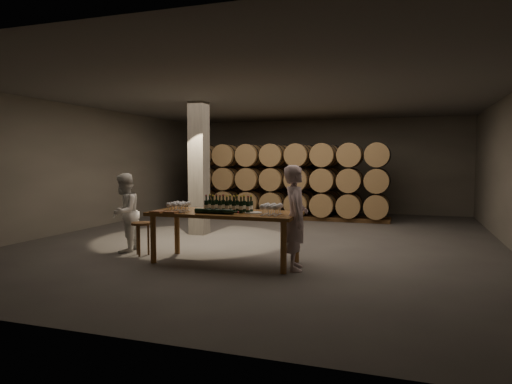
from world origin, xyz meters
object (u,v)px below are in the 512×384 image
(person_woman, at_px, (124,213))
(bottle_cluster, at_px, (228,206))
(plate, at_px, (253,213))
(person_man, at_px, (296,218))
(tasting_table, at_px, (225,218))
(stool, at_px, (141,228))
(notebook_near, at_px, (171,212))

(person_woman, bearing_deg, bottle_cluster, 71.26)
(bottle_cluster, distance_m, plate, 0.47)
(plate, bearing_deg, person_woman, 173.88)
(person_woman, bearing_deg, person_man, 72.22)
(tasting_table, xyz_separation_m, plate, (0.53, -0.02, 0.11))
(tasting_table, relative_size, stool, 4.14)
(tasting_table, height_order, stool, tasting_table)
(notebook_near, relative_size, person_woman, 0.15)
(stool, bearing_deg, person_man, -3.19)
(stool, xyz_separation_m, person_man, (3.03, -0.17, 0.35))
(bottle_cluster, height_order, person_man, person_man)
(tasting_table, height_order, notebook_near, notebook_near)
(stool, bearing_deg, bottle_cluster, -2.46)
(tasting_table, distance_m, notebook_near, 0.93)
(bottle_cluster, xyz_separation_m, stool, (-1.81, 0.08, -0.49))
(notebook_near, height_order, person_man, person_man)
(person_man, height_order, person_woman, person_man)
(plate, distance_m, person_man, 0.76)
(person_man, bearing_deg, stool, 71.01)
(stool, distance_m, person_woman, 0.62)
(tasting_table, distance_m, bottle_cluster, 0.22)
(stool, height_order, person_man, person_man)
(plate, height_order, person_woman, person_woman)
(tasting_table, xyz_separation_m, stool, (-1.74, 0.07, -0.28))
(plate, bearing_deg, bottle_cluster, 178.58)
(tasting_table, relative_size, person_woman, 1.68)
(plate, distance_m, person_woman, 2.81)
(tasting_table, bearing_deg, stool, 177.82)
(stool, bearing_deg, plate, -2.25)
(notebook_near, distance_m, person_woman, 1.62)
(notebook_near, relative_size, person_man, 0.13)
(plate, bearing_deg, stool, 177.75)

